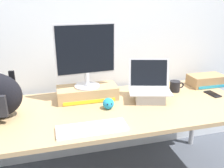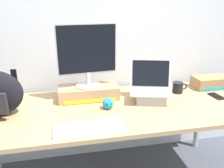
{
  "view_description": "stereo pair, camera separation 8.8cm",
  "coord_description": "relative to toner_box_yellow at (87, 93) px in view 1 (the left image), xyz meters",
  "views": [
    {
      "loc": [
        -0.4,
        -1.53,
        1.46
      ],
      "look_at": [
        0.0,
        0.0,
        0.89
      ],
      "focal_mm": 37.49,
      "sensor_mm": 36.0,
      "label": 1
    },
    {
      "loc": [
        -0.32,
        -1.55,
        1.46
      ],
      "look_at": [
        0.0,
        0.0,
        0.89
      ],
      "focal_mm": 37.49,
      "sensor_mm": 36.0,
      "label": 2
    }
  ],
  "objects": [
    {
      "name": "toner_box_cyan",
      "position": [
        1.12,
        0.03,
        -0.0
      ],
      "size": [
        0.32,
        0.18,
        0.1
      ],
      "color": "#9E7A51",
      "rests_on": "desk"
    },
    {
      "name": "cell_phone",
      "position": [
        1.03,
        -0.18,
        -0.05
      ],
      "size": [
        0.08,
        0.15,
        0.01
      ],
      "rotation": [
        0.0,
        0.0,
        0.09
      ],
      "color": "black",
      "rests_on": "desk"
    },
    {
      "name": "external_keyboard",
      "position": [
        -0.05,
        -0.49,
        -0.04
      ],
      "size": [
        0.43,
        0.15,
        0.02
      ],
      "rotation": [
        0.0,
        0.0,
        0.0
      ],
      "color": "white",
      "rests_on": "desk"
    },
    {
      "name": "open_laptop",
      "position": [
        0.47,
        -0.14,
        0.02
      ],
      "size": [
        0.37,
        0.31,
        0.32
      ],
      "rotation": [
        0.0,
        0.0,
        -0.27
      ],
      "color": "#ADADB2",
      "rests_on": "desk"
    },
    {
      "name": "plush_toy",
      "position": [
        0.12,
        -0.22,
        -0.01
      ],
      "size": [
        0.08,
        0.08,
        0.08
      ],
      "color": "#2393CC",
      "rests_on": "desk"
    },
    {
      "name": "coffee_mug",
      "position": [
        0.76,
        -0.03,
        -0.01
      ],
      "size": [
        0.13,
        0.09,
        0.09
      ],
      "color": "black",
      "rests_on": "desk"
    },
    {
      "name": "desk",
      "position": [
        0.15,
        -0.2,
        -0.11
      ],
      "size": [
        2.06,
        0.82,
        0.71
      ],
      "color": "tan",
      "rests_on": "ground"
    },
    {
      "name": "back_wall",
      "position": [
        0.15,
        0.31,
        0.54
      ],
      "size": [
        7.0,
        0.1,
        2.6
      ],
      "primitive_type": "cube",
      "color": "silver",
      "rests_on": "ground"
    },
    {
      "name": "toner_box_yellow",
      "position": [
        0.0,
        0.0,
        0.0
      ],
      "size": [
        0.47,
        0.21,
        0.1
      ],
      "color": "tan",
      "rests_on": "desk"
    },
    {
      "name": "desktop_monitor",
      "position": [
        0.0,
        -0.0,
        0.31
      ],
      "size": [
        0.46,
        0.2,
        0.49
      ],
      "rotation": [
        0.0,
        0.0,
        0.09
      ],
      "color": "silver",
      "rests_on": "toner_box_yellow"
    }
  ]
}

